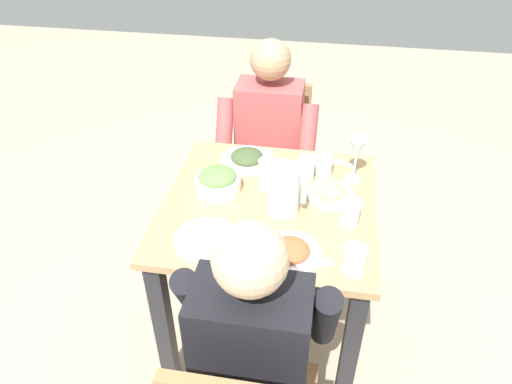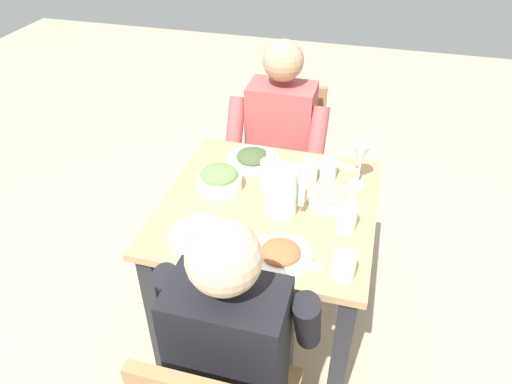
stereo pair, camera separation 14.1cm
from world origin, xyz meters
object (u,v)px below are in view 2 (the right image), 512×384
object	(u,v)px
water_pitcher	(282,191)
water_glass_by_pitcher	(328,169)
plate_yoghurt	(200,233)
dining_table	(268,230)
water_glass_center	(347,218)
plate_rice_curry	(281,253)
plate_dolmas	(253,158)
diner_near	(238,340)
chair_far	(284,155)
oil_carafe	(270,175)
water_glass_far_right	(344,266)
diner_far	(276,151)
wine_glass	(361,156)
salad_bowl	(219,179)
water_glass_near_right	(310,171)
plate_fries	(332,197)
salt_shaker	(305,168)

from	to	relation	value
water_pitcher	water_glass_by_pitcher	xyz separation A→B (m)	(0.14, 0.27, -0.05)
plate_yoghurt	water_glass_by_pitcher	bearing A→B (deg)	51.99
dining_table	water_glass_center	distance (m)	0.37
plate_rice_curry	plate_dolmas	bearing A→B (deg)	114.25
diner_near	plate_rice_curry	xyz separation A→B (m)	(0.07, 0.28, 0.12)
plate_dolmas	plate_rice_curry	world-z (taller)	plate_dolmas
plate_rice_curry	water_pitcher	bearing A→B (deg)	102.32
chair_far	oil_carafe	distance (m)	0.73
chair_far	water_glass_by_pitcher	world-z (taller)	chair_far
water_pitcher	water_glass_far_right	xyz separation A→B (m)	(0.26, -0.28, -0.05)
water_glass_center	diner_far	bearing A→B (deg)	122.22
wine_glass	oil_carafe	world-z (taller)	wine_glass
diner_near	oil_carafe	xyz separation A→B (m)	(-0.06, 0.66, 0.17)
diner_near	plate_yoghurt	distance (m)	0.40
water_glass_far_right	oil_carafe	xyz separation A→B (m)	(-0.34, 0.42, 0.01)
plate_dolmas	chair_far	bearing A→B (deg)	84.85
diner_far	plate_dolmas	world-z (taller)	diner_far
plate_rice_curry	water_glass_center	world-z (taller)	water_glass_center
diner_near	chair_far	bearing A→B (deg)	95.95
dining_table	diner_near	xyz separation A→B (m)	(0.04, -0.55, 0.03)
diner_far	water_glass_center	distance (m)	0.76
salad_bowl	wine_glass	bearing A→B (deg)	16.40
salad_bowl	water_glass_near_right	distance (m)	0.36
diner_near	oil_carafe	bearing A→B (deg)	95.44
water_glass_by_pitcher	water_glass_center	bearing A→B (deg)	-70.31
plate_fries	wine_glass	xyz separation A→B (m)	(0.09, 0.13, 0.12)
chair_far	water_glass_far_right	bearing A→B (deg)	-68.88
water_glass_far_right	water_glass_by_pitcher	bearing A→B (deg)	103.05
diner_far	oil_carafe	bearing A→B (deg)	-80.66
water_glass_center	water_pitcher	bearing A→B (deg)	171.36
water_glass_far_right	salt_shaker	bearing A→B (deg)	111.78
plate_yoghurt	salt_shaker	world-z (taller)	plate_yoghurt
chair_far	salt_shaker	size ratio (longest dim) A/B	15.74
diner_near	water_glass_far_right	distance (m)	0.40
diner_far	water_glass_center	bearing A→B (deg)	-57.78
diner_near	water_glass_near_right	size ratio (longest dim) A/B	10.80
plate_dolmas	water_glass_near_right	bearing A→B (deg)	-19.40
chair_far	wine_glass	xyz separation A→B (m)	(0.41, -0.55, 0.40)
plate_yoghurt	water_glass_far_right	size ratio (longest dim) A/B	2.37
water_glass_near_right	dining_table	bearing A→B (deg)	-125.03
wine_glass	oil_carafe	bearing A→B (deg)	-163.29
plate_yoghurt	salt_shaker	size ratio (longest dim) A/B	4.16
dining_table	water_glass_center	bearing A→B (deg)	-14.24
water_glass_center	plate_yoghurt	bearing A→B (deg)	-159.84
dining_table	diner_far	distance (m)	0.56
salad_bowl	plate_rice_curry	xyz separation A→B (m)	(0.32, -0.33, -0.03)
plate_yoghurt	oil_carafe	size ratio (longest dim) A/B	1.37
diner_far	salad_bowl	distance (m)	0.54
salt_shaker	water_glass_near_right	bearing A→B (deg)	-66.06
plate_fries	water_glass_far_right	size ratio (longest dim) A/B	1.98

